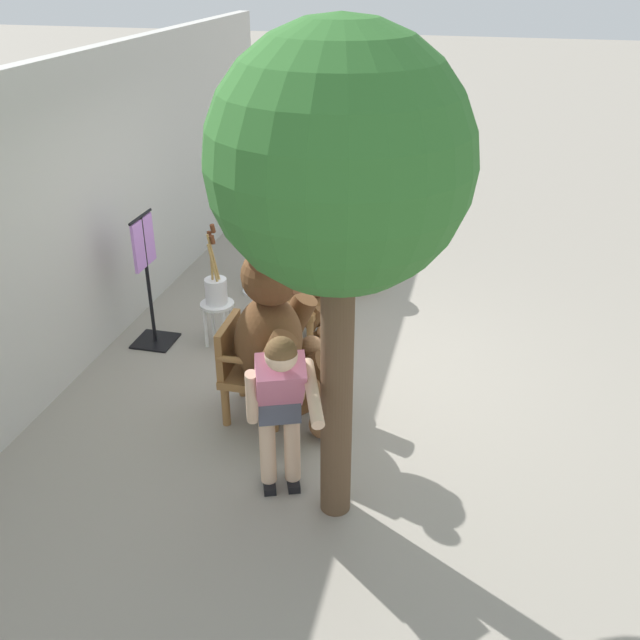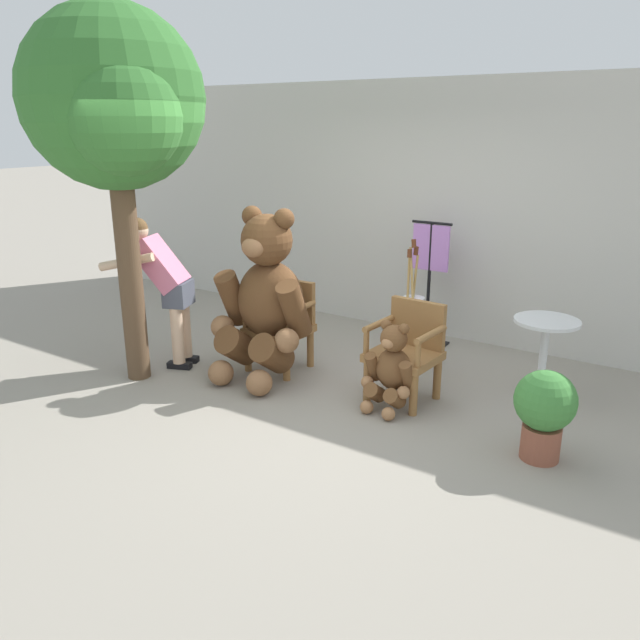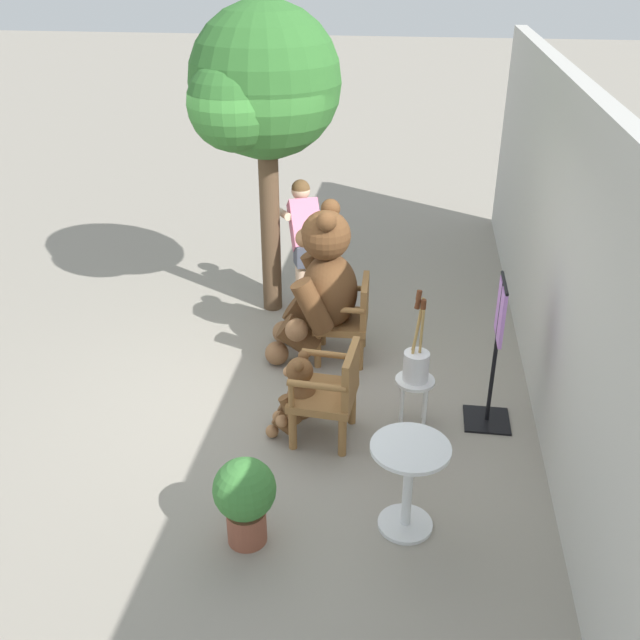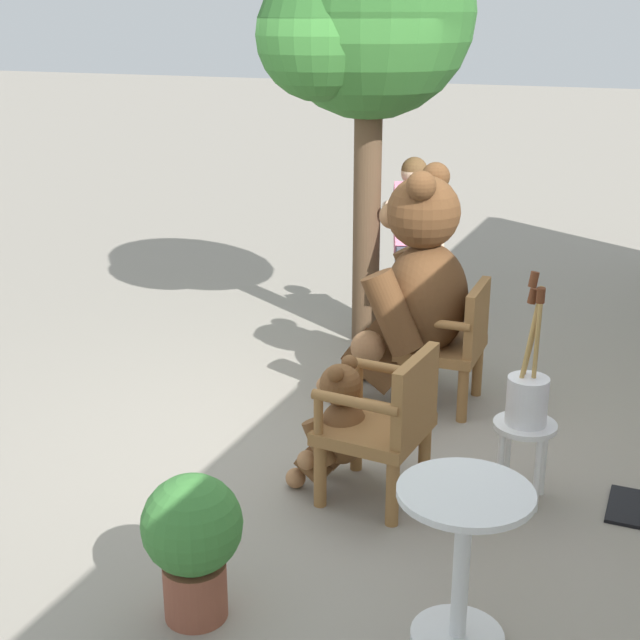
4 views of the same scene
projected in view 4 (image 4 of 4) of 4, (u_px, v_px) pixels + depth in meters
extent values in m
plane|color=gray|center=(337.00, 431.00, 5.70)|extent=(60.00, 60.00, 0.00)
cube|color=olive|center=(441.00, 348.00, 5.98)|extent=(0.57, 0.53, 0.07)
cylinder|color=olive|center=(419.00, 362.00, 6.33)|extent=(0.07, 0.07, 0.37)
cylinder|color=olive|center=(400.00, 386.00, 5.92)|extent=(0.07, 0.07, 0.37)
cylinder|color=olive|center=(477.00, 370.00, 6.18)|extent=(0.07, 0.07, 0.37)
cylinder|color=olive|center=(463.00, 395.00, 5.78)|extent=(0.07, 0.07, 0.37)
cube|color=olive|center=(477.00, 317.00, 5.82)|extent=(0.52, 0.07, 0.42)
cylinder|color=olive|center=(452.00, 301.00, 6.12)|extent=(0.07, 0.48, 0.06)
cylinder|color=olive|center=(421.00, 313.00, 6.22)|extent=(0.05, 0.05, 0.22)
cylinder|color=olive|center=(433.00, 323.00, 5.68)|extent=(0.07, 0.48, 0.06)
cylinder|color=olive|center=(401.00, 335.00, 5.78)|extent=(0.05, 0.05, 0.22)
cube|color=olive|center=(374.00, 429.00, 4.81)|extent=(0.60, 0.56, 0.07)
cylinder|color=olive|center=(356.00, 440.00, 5.16)|extent=(0.07, 0.07, 0.37)
cylinder|color=olive|center=(320.00, 475.00, 4.78)|extent=(0.07, 0.07, 0.37)
cylinder|color=olive|center=(424.00, 456.00, 4.98)|extent=(0.07, 0.07, 0.37)
cylinder|color=olive|center=(392.00, 493.00, 4.59)|extent=(0.07, 0.07, 0.37)
cube|color=olive|center=(416.00, 395.00, 4.63)|extent=(0.52, 0.10, 0.42)
cylinder|color=olive|center=(393.00, 369.00, 4.93)|extent=(0.09, 0.48, 0.06)
cylinder|color=olive|center=(359.00, 381.00, 5.06)|extent=(0.05, 0.05, 0.22)
cylinder|color=olive|center=(355.00, 402.00, 4.51)|extent=(0.09, 0.48, 0.06)
cylinder|color=olive|center=(318.00, 414.00, 4.64)|extent=(0.05, 0.05, 0.22)
ellipsoid|color=brown|center=(426.00, 299.00, 5.92)|extent=(0.67, 0.57, 0.76)
sphere|color=brown|center=(424.00, 212.00, 5.74)|extent=(0.48, 0.48, 0.48)
ellipsoid|color=#8C603D|center=(393.00, 215.00, 5.82)|extent=(0.23, 0.18, 0.18)
sphere|color=black|center=(393.00, 214.00, 5.82)|extent=(0.07, 0.07, 0.07)
sphere|color=brown|center=(436.00, 177.00, 5.82)|extent=(0.19, 0.19, 0.19)
sphere|color=brown|center=(421.00, 186.00, 5.51)|extent=(0.19, 0.19, 0.19)
cylinder|color=brown|center=(421.00, 283.00, 6.27)|extent=(0.23, 0.42, 0.57)
sphere|color=#8C603D|center=(400.00, 314.00, 6.42)|extent=(0.23, 0.23, 0.23)
cylinder|color=brown|center=(392.00, 313.00, 5.65)|extent=(0.23, 0.42, 0.57)
sphere|color=#8C603D|center=(368.00, 348.00, 5.77)|extent=(0.23, 0.23, 0.23)
cylinder|color=brown|center=(393.00, 342.00, 6.32)|extent=(0.29, 0.48, 0.44)
sphere|color=#8C603D|center=(363.00, 363.00, 6.49)|extent=(0.24, 0.24, 0.24)
cylinder|color=brown|center=(375.00, 361.00, 5.97)|extent=(0.29, 0.48, 0.44)
sphere|color=#8C603D|center=(342.00, 385.00, 6.09)|extent=(0.24, 0.24, 0.24)
ellipsoid|color=brown|center=(343.00, 432.00, 4.89)|extent=(0.33, 0.29, 0.36)
sphere|color=brown|center=(340.00, 385.00, 4.81)|extent=(0.23, 0.23, 0.23)
ellipsoid|color=#A47148|center=(324.00, 384.00, 4.86)|extent=(0.12, 0.09, 0.08)
sphere|color=black|center=(324.00, 383.00, 4.85)|extent=(0.03, 0.03, 0.03)
sphere|color=brown|center=(350.00, 363.00, 4.84)|extent=(0.09, 0.09, 0.09)
sphere|color=brown|center=(336.00, 374.00, 4.70)|extent=(0.09, 0.09, 0.09)
cylinder|color=brown|center=(346.00, 418.00, 5.06)|extent=(0.12, 0.21, 0.27)
sphere|color=#A47148|center=(336.00, 434.00, 5.14)|extent=(0.11, 0.11, 0.11)
cylinder|color=brown|center=(319.00, 442.00, 4.77)|extent=(0.12, 0.21, 0.27)
sphere|color=#A47148|center=(307.00, 460.00, 4.84)|extent=(0.11, 0.11, 0.11)
cylinder|color=brown|center=(329.00, 452.00, 5.09)|extent=(0.15, 0.23, 0.21)
sphere|color=#A47148|center=(313.00, 462.00, 5.18)|extent=(0.11, 0.11, 0.11)
cylinder|color=brown|center=(314.00, 466.00, 4.93)|extent=(0.15, 0.23, 0.21)
sphere|color=#A47148|center=(296.00, 478.00, 5.00)|extent=(0.11, 0.11, 0.11)
cube|color=black|center=(423.00, 348.00, 7.03)|extent=(0.26, 0.17, 0.06)
cylinder|color=beige|center=(426.00, 295.00, 6.89)|extent=(0.12, 0.12, 0.82)
cube|color=black|center=(401.00, 348.00, 7.03)|extent=(0.26, 0.17, 0.06)
cylinder|color=beige|center=(402.00, 295.00, 6.89)|extent=(0.12, 0.12, 0.82)
cube|color=#4C5160|center=(415.00, 260.00, 6.80)|extent=(0.31, 0.36, 0.24)
cube|color=pink|center=(415.00, 219.00, 6.86)|extent=(0.57, 0.48, 0.55)
sphere|color=beige|center=(414.00, 173.00, 6.96)|extent=(0.21, 0.21, 0.21)
sphere|color=brown|center=(414.00, 170.00, 6.95)|extent=(0.21, 0.21, 0.21)
cylinder|color=beige|center=(389.00, 206.00, 7.08)|extent=(0.56, 0.28, 0.20)
cylinder|color=beige|center=(439.00, 234.00, 6.89)|extent=(0.25, 0.17, 0.50)
cylinder|color=white|center=(525.00, 425.00, 4.75)|extent=(0.34, 0.34, 0.03)
cylinder|color=white|center=(537.00, 476.00, 4.71)|extent=(0.04, 0.04, 0.43)
cylinder|color=white|center=(543.00, 459.00, 4.88)|extent=(0.04, 0.04, 0.43)
cylinder|color=white|center=(500.00, 469.00, 4.78)|extent=(0.04, 0.04, 0.43)
cylinder|color=white|center=(507.00, 453.00, 4.95)|extent=(0.04, 0.04, 0.43)
cylinder|color=white|center=(527.00, 401.00, 4.71)|extent=(0.22, 0.22, 0.26)
cylinder|color=tan|center=(536.00, 357.00, 4.62)|extent=(0.06, 0.03, 0.60)
cylinder|color=#592D19|center=(541.00, 295.00, 4.51)|extent=(0.05, 0.05, 0.08)
cylinder|color=tan|center=(528.00, 355.00, 4.68)|extent=(0.06, 0.11, 0.57)
cylinder|color=#592D19|center=(533.00, 296.00, 4.58)|extent=(0.05, 0.06, 0.09)
cylinder|color=tan|center=(528.00, 349.00, 4.63)|extent=(0.13, 0.10, 0.67)
cylinder|color=#592D19|center=(534.00, 279.00, 4.51)|extent=(0.06, 0.05, 0.09)
cylinder|color=silver|center=(466.00, 493.00, 3.57)|extent=(0.56, 0.56, 0.03)
cylinder|color=silver|center=(461.00, 570.00, 3.69)|extent=(0.07, 0.07, 0.69)
cylinder|color=silver|center=(457.00, 636.00, 3.79)|extent=(0.40, 0.40, 0.03)
cylinder|color=brown|center=(367.00, 212.00, 6.98)|extent=(0.22, 0.22, 2.12)
sphere|color=#33702D|center=(370.00, 12.00, 6.50)|extent=(1.55, 1.55, 1.55)
sphere|color=#33702D|center=(321.00, 35.00, 6.30)|extent=(0.93, 0.93, 0.93)
cylinder|color=brown|center=(195.00, 590.00, 3.91)|extent=(0.28, 0.28, 0.26)
sphere|color=#3D7F38|center=(192.00, 525.00, 3.80)|extent=(0.44, 0.44, 0.44)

